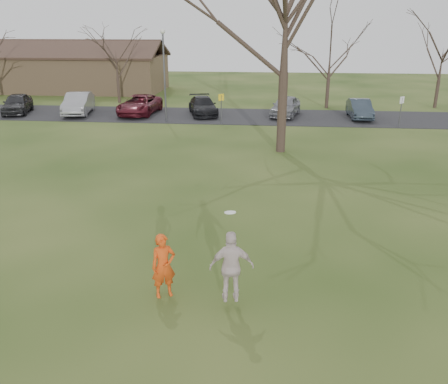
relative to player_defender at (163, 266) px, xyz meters
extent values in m
plane|color=#1E380F|center=(1.14, -0.22, -0.85)|extent=(120.00, 120.00, 0.00)
cube|color=black|center=(1.14, 24.78, -0.83)|extent=(62.00, 6.50, 0.04)
imported|color=#D34411|center=(0.00, 0.00, 0.00)|extent=(0.73, 0.64, 1.69)
imported|color=#242427|center=(-17.01, 24.25, -0.06)|extent=(2.94, 4.71, 1.50)
imported|color=gray|center=(-12.15, 24.37, 0.00)|extent=(2.61, 5.12, 1.61)
imported|color=#4F121C|center=(-7.46, 24.77, -0.09)|extent=(2.68, 5.31, 1.44)
imported|color=black|center=(-2.60, 25.01, -0.14)|extent=(3.04, 4.94, 1.34)
imported|color=slate|center=(3.64, 25.12, -0.07)|extent=(2.68, 4.63, 1.48)
imported|color=#28333D|center=(9.03, 24.80, -0.13)|extent=(1.46, 4.13, 1.36)
imported|color=beige|center=(1.74, -0.38, 0.28)|extent=(1.11, 0.59, 1.81)
cylinder|color=white|center=(1.69, -0.22, 1.61)|extent=(0.27, 0.27, 0.08)
cube|color=#8C6D4C|center=(-18.86, 37.78, 0.90)|extent=(20.00, 8.00, 3.50)
cube|color=#33231C|center=(-18.86, 35.73, 3.40)|extent=(20.60, 4.40, 1.78)
cube|color=#33231C|center=(-18.86, 39.83, 3.40)|extent=(20.60, 4.40, 1.78)
cube|color=#38281E|center=(-18.86, 37.78, 4.10)|extent=(20.60, 0.45, 0.20)
cylinder|color=#47474C|center=(-4.86, 22.28, 2.15)|extent=(0.12, 0.12, 6.00)
sphere|color=beige|center=(-4.86, 22.28, 5.25)|extent=(0.34, 0.34, 0.34)
cylinder|color=#47474C|center=(-0.86, 21.78, 0.15)|extent=(0.06, 0.06, 2.00)
cube|color=yellow|center=(-0.86, 21.78, 1.00)|extent=(0.35, 0.35, 0.45)
cylinder|color=#47474C|center=(11.14, 21.78, 0.15)|extent=(0.06, 0.06, 2.00)
cube|color=silver|center=(11.14, 21.78, 1.00)|extent=(0.35, 0.35, 0.45)
camera|label=1|loc=(2.54, -10.09, 5.68)|focal=37.27mm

